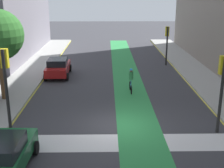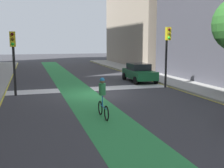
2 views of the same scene
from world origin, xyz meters
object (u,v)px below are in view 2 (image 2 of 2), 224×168
object	(u,v)px
cyclist_in_lane	(103,97)
traffic_signal_near_left	(167,46)
traffic_signal_near_right	(13,51)
car_green_left_near	(139,72)

from	to	relation	value
cyclist_in_lane	traffic_signal_near_left	bearing A→B (deg)	-135.22
traffic_signal_near_left	cyclist_in_lane	distance (m)	9.76
traffic_signal_near_right	car_green_left_near	distance (m)	10.94
car_green_left_near	cyclist_in_lane	size ratio (longest dim) A/B	2.29
traffic_signal_near_right	traffic_signal_near_left	bearing A→B (deg)	-179.11
traffic_signal_near_right	cyclist_in_lane	distance (m)	7.94
traffic_signal_near_right	cyclist_in_lane	size ratio (longest dim) A/B	2.21
traffic_signal_near_left	cyclist_in_lane	world-z (taller)	traffic_signal_near_left
traffic_signal_near_right	cyclist_in_lane	world-z (taller)	traffic_signal_near_right
traffic_signal_near_left	traffic_signal_near_right	bearing A→B (deg)	0.89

